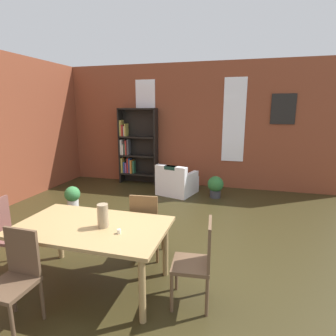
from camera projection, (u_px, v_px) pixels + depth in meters
ground_plane at (133, 257)px, 3.90m from camera, size 10.18×10.18×0.00m
back_wall_brick at (188, 126)px, 7.30m from camera, size 7.76×0.12×3.22m
window_pane_0 at (146, 119)px, 7.50m from camera, size 0.55×0.02×2.09m
window_pane_1 at (234, 120)px, 6.89m from camera, size 0.55×0.02×2.09m
dining_table at (92, 232)px, 3.15m from camera, size 1.74×1.02×0.76m
vase_on_table at (103, 216)px, 3.06m from camera, size 0.12×0.12×0.27m
tealight_candle_0 at (119, 231)px, 2.92m from camera, size 0.04×0.04×0.05m
dining_chair_far_right at (146, 223)px, 3.78m from camera, size 0.43×0.43×0.95m
dining_chair_head_right at (198, 260)px, 2.87m from camera, size 0.44×0.44×0.95m
dining_chair_head_left at (6, 232)px, 3.50m from camera, size 0.41×0.41×0.95m
dining_chair_near_left at (15, 276)px, 2.59m from camera, size 0.41×0.41×0.95m
bookshelf_tall at (135, 147)px, 7.57m from camera, size 1.07×0.30×2.08m
armchair_white at (177, 183)px, 6.70m from camera, size 0.98×0.98×0.75m
potted_plant_by_shelf at (72, 196)px, 5.83m from camera, size 0.33×0.33×0.44m
potted_plant_corner at (215, 186)px, 6.43m from camera, size 0.37×0.37×0.51m
framed_picture at (283, 109)px, 6.53m from camera, size 0.56×0.03×0.72m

